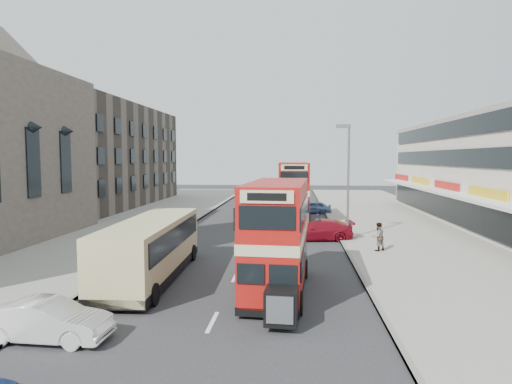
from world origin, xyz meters
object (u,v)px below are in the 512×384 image
at_px(bus_second, 293,192).
at_px(car_right_a, 318,230).
at_px(car_left_front, 48,321).
at_px(car_right_b, 322,226).
at_px(pedestrian_near, 378,236).
at_px(cyclist, 318,231).
at_px(car_right_c, 313,207).
at_px(coach, 151,247).
at_px(street_lamp, 347,173).
at_px(bus_main, 278,236).

height_order(bus_second, car_right_a, bus_second).
distance_m(car_left_front, car_right_b, 23.11).
bearing_deg(pedestrian_near, bus_second, -98.77).
bearing_deg(car_left_front, cyclist, -25.73).
xyz_separation_m(bus_second, cyclist, (1.81, -8.89, -2.11)).
distance_m(car_right_b, cyclist, 2.95).
height_order(car_right_c, pedestrian_near, pedestrian_near).
relative_size(bus_second, car_left_front, 2.37).
relative_size(bus_second, car_right_b, 2.39).
relative_size(coach, car_right_c, 2.67).
relative_size(car_right_c, cyclist, 2.01).
bearing_deg(bus_second, street_lamp, 111.58).
bearing_deg(car_right_c, street_lamp, 10.40).
bearing_deg(bus_second, car_right_c, -110.89).
bearing_deg(coach, pedestrian_near, 27.65).
relative_size(car_right_a, pedestrian_near, 2.76).
height_order(car_right_c, cyclist, cyclist).
bearing_deg(car_right_a, street_lamp, 86.33).
xyz_separation_m(car_right_b, cyclist, (-0.44, -2.92, 0.08)).
distance_m(street_lamp, pedestrian_near, 5.68).
bearing_deg(pedestrian_near, car_right_c, -111.51).
height_order(coach, car_right_b, coach).
xyz_separation_m(car_right_a, pedestrian_near, (3.41, -3.91, 0.32)).
height_order(coach, car_left_front, coach).
distance_m(bus_main, car_left_front, 9.27).
xyz_separation_m(bus_main, car_right_b, (2.83, 15.15, -1.89)).
distance_m(car_right_a, car_right_c, 14.96).
xyz_separation_m(coach, car_right_c, (8.79, 25.59, -0.92)).
relative_size(street_lamp, bus_second, 0.86).
bearing_deg(car_right_c, coach, -15.02).
bearing_deg(cyclist, bus_main, -103.35).
distance_m(bus_main, pedestrian_near, 10.21).
xyz_separation_m(bus_main, bus_second, (0.58, 21.13, 0.30)).
relative_size(car_left_front, cyclist, 2.13).
relative_size(car_left_front, car_right_a, 0.82).
relative_size(street_lamp, coach, 0.81).
bearing_deg(coach, bus_second, 69.37).
xyz_separation_m(coach, car_right_a, (8.51, 10.63, -0.86)).
height_order(bus_main, car_left_front, bus_main).
distance_m(bus_main, car_right_c, 27.33).
height_order(bus_main, pedestrian_near, bus_main).
height_order(bus_main, car_right_b, bus_main).
bearing_deg(pedestrian_near, coach, -1.51).
height_order(bus_second, coach, bus_second).
height_order(car_right_b, cyclist, cyclist).
bearing_deg(car_right_c, bus_main, -1.71).
xyz_separation_m(bus_second, car_right_a, (1.82, -8.95, -2.04)).
height_order(coach, pedestrian_near, coach).
xyz_separation_m(street_lamp, car_right_a, (-1.97, -0.09, -4.08)).
distance_m(car_left_front, cyclist, 20.30).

